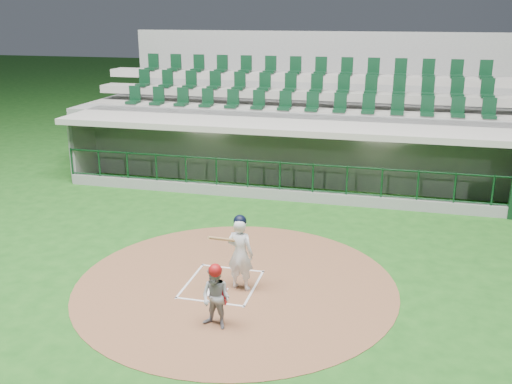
# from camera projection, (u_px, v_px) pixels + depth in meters

# --- Properties ---
(ground) EXTENTS (120.00, 120.00, 0.00)m
(ground) POSITION_uv_depth(u_px,v_px,m) (226.00, 279.00, 13.06)
(ground) COLOR #194C15
(ground) RESTS_ON ground
(dirt_circle) EXTENTS (7.20, 7.20, 0.01)m
(dirt_circle) POSITION_uv_depth(u_px,v_px,m) (236.00, 284.00, 12.81)
(dirt_circle) COLOR brown
(dirt_circle) RESTS_ON ground
(home_plate) EXTENTS (0.43, 0.43, 0.02)m
(home_plate) POSITION_uv_depth(u_px,v_px,m) (216.00, 292.00, 12.41)
(home_plate) COLOR white
(home_plate) RESTS_ON dirt_circle
(batter_box_chalk) EXTENTS (1.55, 1.80, 0.01)m
(batter_box_chalk) POSITION_uv_depth(u_px,v_px,m) (222.00, 284.00, 12.78)
(batter_box_chalk) COLOR white
(batter_box_chalk) RESTS_ON ground
(dugout_structure) EXTENTS (16.40, 3.70, 3.00)m
(dugout_structure) POSITION_uv_depth(u_px,v_px,m) (293.00, 158.00, 19.97)
(dugout_structure) COLOR slate
(dugout_structure) RESTS_ON ground
(seating_deck) EXTENTS (17.00, 6.72, 5.15)m
(seating_deck) POSITION_uv_depth(u_px,v_px,m) (306.00, 128.00, 22.71)
(seating_deck) COLOR gray
(seating_deck) RESTS_ON ground
(batter) EXTENTS (0.87, 0.89, 1.73)m
(batter) POSITION_uv_depth(u_px,v_px,m) (240.00, 252.00, 12.33)
(batter) COLOR white
(batter) RESTS_ON dirt_circle
(catcher) EXTENTS (0.71, 0.61, 1.33)m
(catcher) POSITION_uv_depth(u_px,v_px,m) (216.00, 297.00, 10.87)
(catcher) COLOR #98979D
(catcher) RESTS_ON dirt_circle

